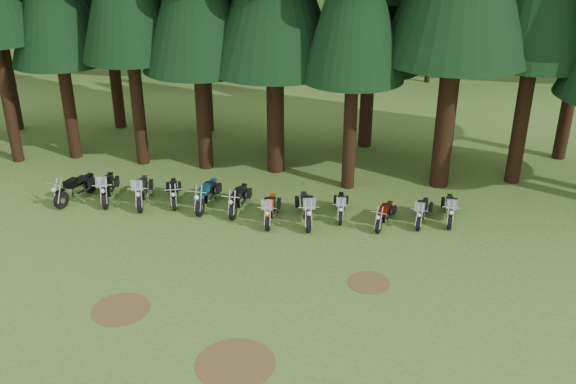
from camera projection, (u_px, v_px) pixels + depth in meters
The scene contains 20 objects.
ground at pixel (231, 281), 21.07m from camera, with size 120.00×120.00×0.00m, color #3C5D22.
decid_2 at pixel (154, 4), 42.51m from camera, with size 6.72×6.53×8.40m.
decid_3 at pixel (239, 12), 42.32m from camera, with size 6.12×5.95×7.65m.
decid_4 at pixel (336, 13), 42.70m from camera, with size 5.93×5.76×7.41m.
decid_6 at pixel (542, 3), 41.36m from camera, with size 7.06×6.86×8.82m.
dirt_patch_0 at pixel (121, 309), 19.63m from camera, with size 1.80×1.80×0.01m, color #4C3D1E.
dirt_patch_1 at pixel (369, 282), 20.97m from camera, with size 1.40×1.40×0.01m, color #4C3D1E.
dirt_patch_2 at pixel (236, 363), 17.35m from camera, with size 2.20×2.20×0.01m, color #4C3D1E.
motorcycle_0 at pixel (76, 189), 26.46m from camera, with size 0.88×2.35×0.98m.
motorcycle_1 at pixel (108, 189), 26.46m from camera, with size 0.87×2.42×1.53m.
motorcycle_2 at pixel (142, 192), 26.17m from camera, with size 0.81×2.42×1.52m.
motorcycle_3 at pixel (174, 193), 26.29m from camera, with size 0.72×2.02×0.84m.
motorcycle_4 at pixel (207, 195), 25.90m from camera, with size 0.41×2.41×0.98m.
motorcycle_5 at pixel (239, 200), 25.59m from camera, with size 0.39×2.26×0.92m.
motorcycle_6 at pixel (270, 210), 24.75m from camera, with size 0.42×2.22×1.40m.
motorcycle_7 at pixel (306, 210), 24.68m from camera, with size 0.80×2.44×1.54m.
motorcycle_8 at pixel (341, 207), 25.12m from camera, with size 0.39×2.01×1.27m.
motorcycle_9 at pixel (384, 215), 24.48m from camera, with size 0.68×1.91×0.80m.
motorcycle_10 at pixel (422, 212), 24.66m from camera, with size 0.68×2.03×1.28m.
motorcycle_11 at pixel (450, 210), 24.81m from camera, with size 0.46×2.16×1.36m.
Camera 1 is at (4.24, -17.46, 11.53)m, focal length 40.00 mm.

